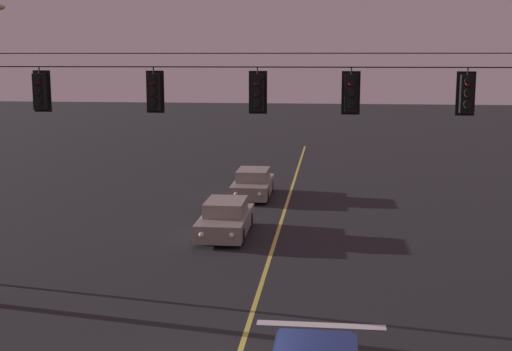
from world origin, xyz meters
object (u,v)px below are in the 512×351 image
traffic_light_right_inner (351,93)px  car_oncoming_lead (226,219)px  traffic_light_centre (257,93)px  car_oncoming_trailing (253,184)px  traffic_light_leftmost (40,91)px  traffic_light_rightmost (467,94)px  traffic_light_left_inner (154,92)px

traffic_light_right_inner → car_oncoming_lead: 11.00m
traffic_light_centre → car_oncoming_trailing: size_ratio=0.28×
traffic_light_leftmost → traffic_light_centre: 5.89m
traffic_light_centre → traffic_light_rightmost: size_ratio=1.00×
traffic_light_left_inner → traffic_light_rightmost: 8.06m
traffic_light_left_inner → car_oncoming_trailing: bearing=87.1°
car_oncoming_trailing → traffic_light_left_inner: bearing=-92.9°
traffic_light_rightmost → car_oncoming_trailing: (-7.26, 16.02, -5.41)m
traffic_light_rightmost → car_oncoming_lead: traffic_light_rightmost is taller
traffic_light_left_inner → car_oncoming_trailing: 16.93m
car_oncoming_trailing → traffic_light_leftmost: bearing=-103.8°
traffic_light_rightmost → car_oncoming_lead: bearing=131.7°
traffic_light_leftmost → traffic_light_left_inner: 3.13m
traffic_light_leftmost → traffic_light_right_inner: (8.30, 0.00, 0.00)m
traffic_light_leftmost → traffic_light_rightmost: bearing=0.0°
traffic_light_rightmost → traffic_light_left_inner: bearing=180.0°
traffic_light_rightmost → traffic_light_right_inner: bearing=180.0°
traffic_light_leftmost → traffic_light_right_inner: 8.30m
traffic_light_leftmost → car_oncoming_lead: size_ratio=0.28×
traffic_light_centre → traffic_light_rightmost: 5.30m
traffic_light_leftmost → car_oncoming_lead: 10.66m
car_oncoming_lead → car_oncoming_trailing: bearing=88.4°
traffic_light_right_inner → traffic_light_rightmost: (2.89, 0.00, 0.00)m
traffic_light_leftmost → traffic_light_centre: same height
traffic_light_right_inner → traffic_light_rightmost: 2.89m
traffic_light_leftmost → traffic_light_rightmost: (11.19, 0.00, 0.00)m
traffic_light_centre → traffic_light_right_inner: same height
car_oncoming_lead → traffic_light_centre: bearing=-75.5°
traffic_light_leftmost → traffic_light_right_inner: same height
traffic_light_centre → traffic_light_rightmost: (5.30, 0.00, 0.00)m
traffic_light_centre → car_oncoming_lead: size_ratio=0.28×
traffic_light_left_inner → traffic_light_centre: size_ratio=1.00×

